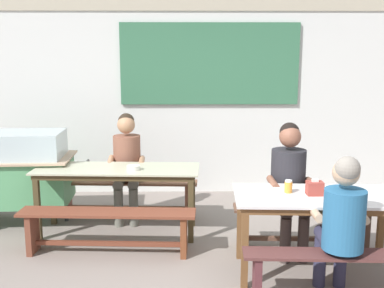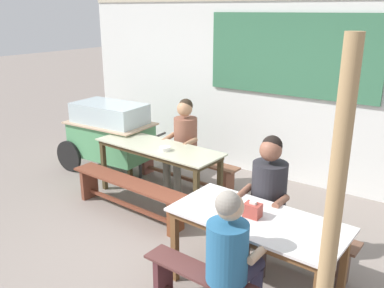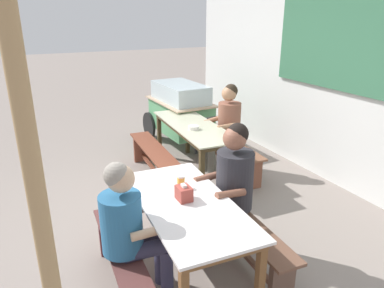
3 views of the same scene
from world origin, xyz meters
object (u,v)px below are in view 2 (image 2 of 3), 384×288
soup_bowl (165,149)px  condiment_jar (235,201)px  bench_near_back (283,237)px  person_center_facing (183,138)px  person_right_near_table (267,192)px  tissue_box (253,210)px  dining_table_far (158,152)px  person_near_front (232,250)px  bench_far_front (128,191)px  dining_table_near (257,226)px  food_cart (110,132)px  wooden_support_post (325,279)px  bench_far_back (185,166)px

soup_bowl → condiment_jar: bearing=-29.9°
bench_near_back → person_center_facing: 2.28m
person_right_near_table → tissue_box: (0.11, -0.54, 0.06)m
dining_table_far → condiment_jar: bearing=-29.5°
dining_table_far → bench_near_back: (2.04, -0.48, -0.39)m
bench_near_back → person_near_front: person_near_front is taller
dining_table_far → bench_far_front: bearing=-92.8°
dining_table_near → tissue_box: tissue_box is taller
food_cart → soup_bowl: (1.51, -0.46, 0.14)m
person_near_front → wooden_support_post: size_ratio=0.52×
dining_table_far → person_center_facing: person_center_facing is taller
dining_table_far → soup_bowl: soup_bowl is taller
food_cart → wooden_support_post: size_ratio=0.70×
person_right_near_table → dining_table_near: bearing=-73.2°
dining_table_far → bench_near_back: size_ratio=1.25×
dining_table_near → soup_bowl: (-1.82, 0.96, 0.11)m
bench_far_front → person_center_facing: 1.19m
dining_table_far → person_right_near_table: size_ratio=1.39×
bench_far_back → wooden_support_post: size_ratio=0.74×
dining_table_far → soup_bowl: bearing=-25.9°
bench_far_front → person_right_near_table: (1.88, 0.06, 0.47)m
dining_table_near → bench_far_front: dining_table_near is taller
bench_near_back → person_near_front: 1.18m
bench_far_back → person_near_front: size_ratio=1.42×
dining_table_near → bench_far_back: 2.61m
bench_far_back → person_right_near_table: (1.83, -1.10, 0.47)m
food_cart → tissue_box: food_cart is taller
food_cart → person_center_facing: (1.36, 0.15, 0.10)m
person_right_near_table → tissue_box: 0.56m
food_cart → wooden_support_post: wooden_support_post is taller
food_cart → tissue_box: 3.58m
condiment_jar → bench_near_back: bearing=59.5°
tissue_box → condiment_jar: (-0.23, 0.07, -0.01)m
person_right_near_table → soup_bowl: size_ratio=9.01×
food_cart → wooden_support_post: bearing=-31.2°
person_center_facing → tissue_box: 2.49m
dining_table_near → wooden_support_post: 1.58m
condiment_jar → food_cart: bearing=156.1°
bench_far_back → person_near_front: bearing=-46.8°
person_near_front → soup_bowl: 2.37m
dining_table_far → person_near_front: size_ratio=1.49×
dining_table_far → condiment_jar: size_ratio=15.83×
dining_table_near → food_cart: food_cart is taller
condiment_jar → soup_bowl: 1.78m
bench_far_back → person_right_near_table: 2.18m
bench_near_back → food_cart: (-3.36, 0.84, 0.35)m
dining_table_near → person_right_near_table: bearing=106.8°
soup_bowl → food_cart: bearing=162.9°
food_cart → person_center_facing: person_center_facing is taller
person_center_facing → soup_bowl: 0.63m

